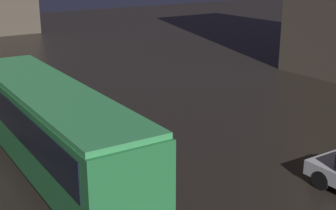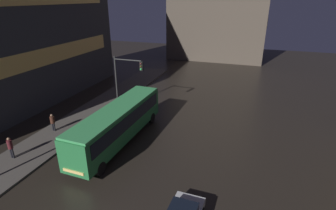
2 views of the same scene
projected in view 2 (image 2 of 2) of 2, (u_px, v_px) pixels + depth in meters
The scene contains 5 objects.
sidewalk_left at pixel (59, 134), 23.53m from camera, with size 4.00×48.00×0.15m.
bus_near at pixel (118, 121), 21.69m from camera, with size 2.70×11.67×3.20m.
pedestrian_near at pixel (53, 121), 23.64m from camera, with size 0.48×0.48×1.65m.
pedestrian_far at pixel (10, 146), 19.58m from camera, with size 0.50×0.50×1.75m.
traffic_light_main at pixel (125, 75), 26.82m from camera, with size 3.19×0.35×5.98m.
Camera 2 is at (7.06, -6.39, 11.52)m, focal length 28.00 mm.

